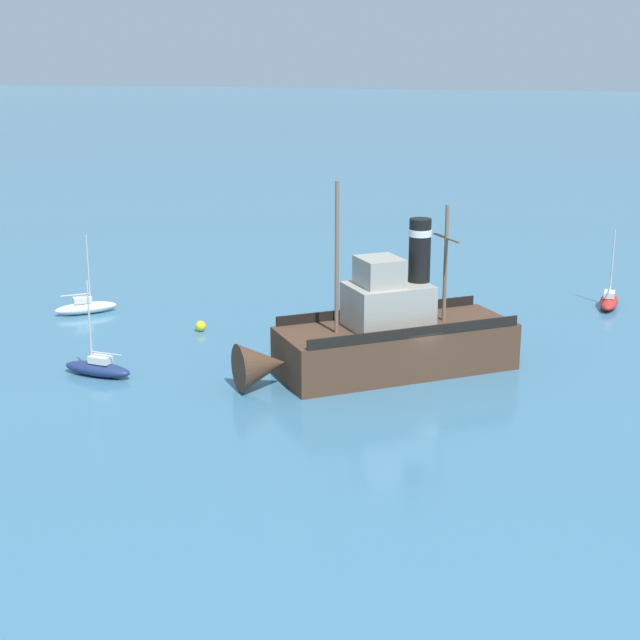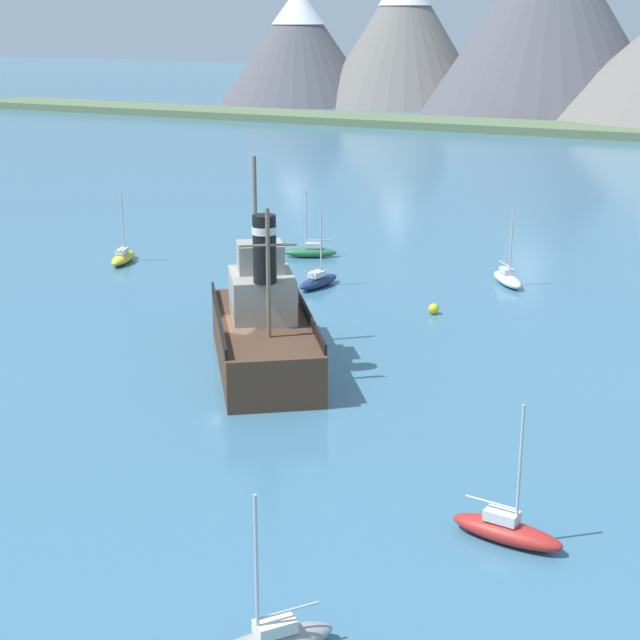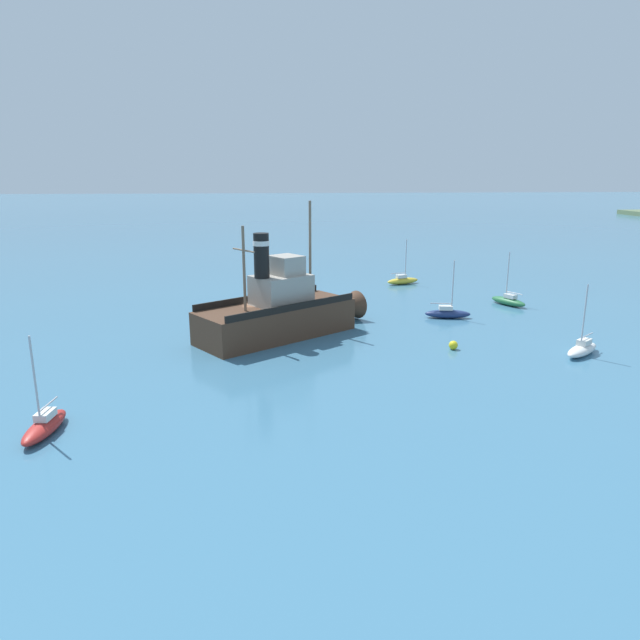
{
  "view_description": "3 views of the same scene",
  "coord_description": "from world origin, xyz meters",
  "px_view_note": "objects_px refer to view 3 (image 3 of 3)",
  "views": [
    {
      "loc": [
        -46.36,
        -5.97,
        16.29
      ],
      "look_at": [
        0.53,
        5.11,
        2.52
      ],
      "focal_mm": 55.0,
      "sensor_mm": 36.0,
      "label": 1
    },
    {
      "loc": [
        23.47,
        -38.33,
        16.44
      ],
      "look_at": [
        3.14,
        2.7,
        2.3
      ],
      "focal_mm": 55.0,
      "sensor_mm": 36.0,
      "label": 2
    },
    {
      "loc": [
        42.04,
        0.57,
        11.97
      ],
      "look_at": [
        3.52,
        4.21,
        1.9
      ],
      "focal_mm": 32.0,
      "sensor_mm": 36.0,
      "label": 3
    }
  ],
  "objects_px": {
    "sailboat_navy": "(448,313)",
    "sailboat_white": "(582,349)",
    "mooring_buoy": "(453,345)",
    "sailboat_red": "(45,425)",
    "sailboat_yellow": "(403,280)",
    "old_tugboat": "(283,311)",
    "sailboat_green": "(508,301)"
  },
  "relations": [
    {
      "from": "sailboat_green",
      "to": "sailboat_red",
      "type": "xyz_separation_m",
      "value": [
        23.84,
        -32.82,
        0.0
      ]
    },
    {
      "from": "sailboat_green",
      "to": "sailboat_red",
      "type": "bearing_deg",
      "value": -54.0
    },
    {
      "from": "old_tugboat",
      "to": "sailboat_yellow",
      "type": "relative_size",
      "value": 2.8
    },
    {
      "from": "sailboat_navy",
      "to": "mooring_buoy",
      "type": "relative_size",
      "value": 7.88
    },
    {
      "from": "sailboat_yellow",
      "to": "sailboat_white",
      "type": "xyz_separation_m",
      "value": [
        25.81,
        6.18,
        0.0
      ]
    },
    {
      "from": "sailboat_green",
      "to": "sailboat_yellow",
      "type": "distance_m",
      "value": 13.24
    },
    {
      "from": "sailboat_white",
      "to": "old_tugboat",
      "type": "bearing_deg",
      "value": -108.78
    },
    {
      "from": "sailboat_green",
      "to": "old_tugboat",
      "type": "bearing_deg",
      "value": -69.16
    },
    {
      "from": "sailboat_yellow",
      "to": "sailboat_red",
      "type": "height_order",
      "value": "same"
    },
    {
      "from": "sailboat_yellow",
      "to": "mooring_buoy",
      "type": "xyz_separation_m",
      "value": [
        23.81,
        -2.08,
        -0.12
      ]
    },
    {
      "from": "sailboat_red",
      "to": "sailboat_navy",
      "type": "distance_m",
      "value": 32.39
    },
    {
      "from": "mooring_buoy",
      "to": "old_tugboat",
      "type": "bearing_deg",
      "value": -112.24
    },
    {
      "from": "sailboat_red",
      "to": "sailboat_green",
      "type": "bearing_deg",
      "value": 126.0
    },
    {
      "from": "sailboat_yellow",
      "to": "sailboat_navy",
      "type": "bearing_deg",
      "value": 0.96
    },
    {
      "from": "old_tugboat",
      "to": "sailboat_navy",
      "type": "height_order",
      "value": "old_tugboat"
    },
    {
      "from": "sailboat_red",
      "to": "sailboat_white",
      "type": "distance_m",
      "value": 32.9
    },
    {
      "from": "sailboat_green",
      "to": "sailboat_yellow",
      "type": "height_order",
      "value": "same"
    },
    {
      "from": "sailboat_white",
      "to": "sailboat_green",
      "type": "bearing_deg",
      "value": 175.44
    },
    {
      "from": "sailboat_yellow",
      "to": "mooring_buoy",
      "type": "distance_m",
      "value": 23.9
    },
    {
      "from": "sailboat_green",
      "to": "sailboat_yellow",
      "type": "xyz_separation_m",
      "value": [
        -11.0,
        -7.36,
        0.0
      ]
    },
    {
      "from": "sailboat_navy",
      "to": "old_tugboat",
      "type": "bearing_deg",
      "value": -74.49
    },
    {
      "from": "sailboat_navy",
      "to": "sailboat_white",
      "type": "bearing_deg",
      "value": 29.06
    },
    {
      "from": "old_tugboat",
      "to": "mooring_buoy",
      "type": "relative_size",
      "value": 22.05
    },
    {
      "from": "sailboat_yellow",
      "to": "sailboat_white",
      "type": "bearing_deg",
      "value": 13.46
    },
    {
      "from": "old_tugboat",
      "to": "sailboat_navy",
      "type": "xyz_separation_m",
      "value": [
        -3.88,
        14.0,
        -1.4
      ]
    },
    {
      "from": "sailboat_navy",
      "to": "sailboat_white",
      "type": "relative_size",
      "value": 1.0
    },
    {
      "from": "sailboat_white",
      "to": "mooring_buoy",
      "type": "relative_size",
      "value": 7.88
    },
    {
      "from": "sailboat_yellow",
      "to": "sailboat_red",
      "type": "distance_m",
      "value": 43.15
    },
    {
      "from": "old_tugboat",
      "to": "sailboat_yellow",
      "type": "distance_m",
      "value": 23.52
    },
    {
      "from": "sailboat_white",
      "to": "sailboat_red",
      "type": "bearing_deg",
      "value": -74.07
    },
    {
      "from": "sailboat_white",
      "to": "mooring_buoy",
      "type": "xyz_separation_m",
      "value": [
        -2.01,
        -8.26,
        -0.12
      ]
    },
    {
      "from": "sailboat_white",
      "to": "sailboat_yellow",
      "type": "bearing_deg",
      "value": -166.54
    }
  ]
}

